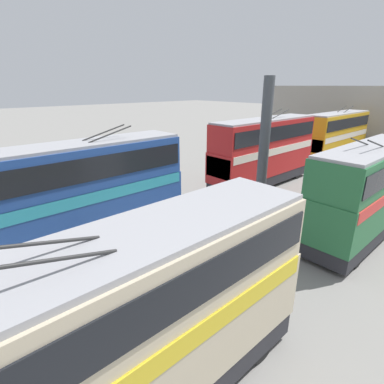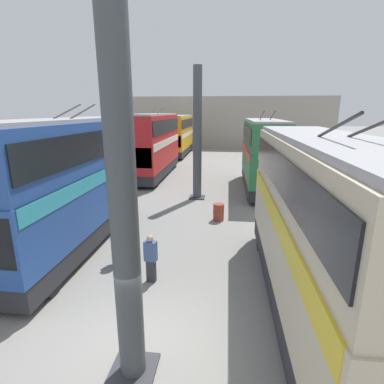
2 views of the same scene
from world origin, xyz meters
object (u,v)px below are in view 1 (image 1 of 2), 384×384
Objects in this scene: bus_left_far at (367,188)px; person_aisle_midway at (82,282)px; bus_right_near at (89,189)px; oil_drum at (233,254)px; bus_left_near at (124,329)px; person_by_right_row at (95,254)px; bus_right_mid at (264,148)px; bus_right_far at (336,133)px.

person_aisle_midway is at bearing 159.35° from bus_left_far.
oil_drum is at bearing -57.15° from bus_right_near.
bus_right_near is (-11.05, 9.09, 0.16)m from bus_left_far.
person_aisle_midway is (0.97, 5.06, -1.99)m from bus_left_near.
bus_right_near reaches higher than person_by_right_row.
bus_right_mid is 1.01× the size of bus_right_far.
person_aisle_midway is at bearing -166.84° from bus_right_mid.
bus_right_far is (13.48, -0.00, -0.17)m from bus_right_mid.
bus_right_mid is 17.83m from person_aisle_midway.
bus_right_far is 11.83× the size of oil_drum.
bus_left_near is 6.09× the size of person_by_right_row.
bus_left_far is 14.01m from person_by_right_row.
bus_left_near reaches higher than person_aisle_midway.
bus_right_near is at bearing -180.00° from bus_right_mid.
bus_right_mid is (14.87, 0.00, 0.05)m from bus_right_near.
bus_left_far is 14.31m from bus_right_near.
bus_right_mid is at bearing -159.61° from person_aisle_midway.
person_by_right_row is at bearing 144.73° from oil_drum.
bus_right_near is 5.67× the size of person_by_right_row.
bus_left_far is at bearing -152.30° from bus_right_far.
person_by_right_row is (2.17, 6.58, -1.98)m from bus_left_near.
bus_left_near is at bearing -164.00° from bus_right_far.
bus_left_far is 10.20× the size of oil_drum.
person_aisle_midway is at bearing 161.64° from oil_drum.
bus_right_mid is at bearing 67.19° from bus_left_far.
bus_right_mid is at bearing 26.53° from bus_left_near.
person_aisle_midway is 1.94m from person_by_right_row.
bus_right_far is at bearing -0.00° from bus_right_mid.
bus_right_near is at bearing -113.10° from person_aisle_midway.
person_aisle_midway is 6.67m from oil_drum.
oil_drum is at bearing 168.86° from person_aisle_midway.
bus_right_near is at bearing 140.58° from bus_left_far.
bus_right_far is at bearing 27.70° from bus_left_far.
bus_right_mid is at bearing 180.00° from bus_right_far.
oil_drum is (3.96, -6.13, -2.61)m from bus_right_near.
bus_left_near is 1.07× the size of bus_right_near.
bus_left_near is 0.96× the size of bus_right_mid.
person_by_right_row is at bearing -121.12° from person_aisle_midway.
bus_left_far is 19.54m from bus_right_far.
oil_drum is (-24.40, -6.13, -2.49)m from bus_right_far.
bus_left_near is at bearing -157.87° from oil_drum.
bus_left_far is 0.95× the size of bus_right_near.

